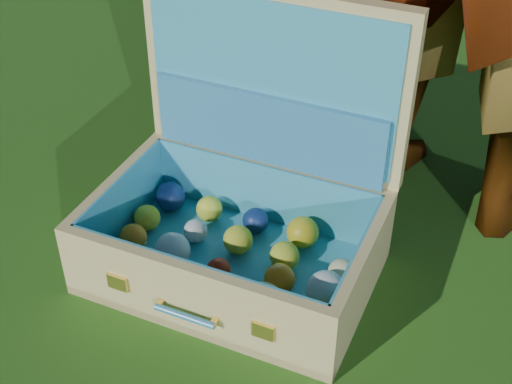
% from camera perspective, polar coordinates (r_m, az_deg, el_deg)
% --- Properties ---
extents(ground, '(60.00, 60.00, 0.00)m').
position_cam_1_polar(ground, '(1.46, -7.91, -9.25)').
color(ground, '#215114').
rests_on(ground, ground).
extents(suitcase, '(0.66, 0.55, 0.55)m').
position_cam_1_polar(suitcase, '(1.46, -0.66, -0.43)').
color(suitcase, '#D2BA71').
rests_on(suitcase, ground).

